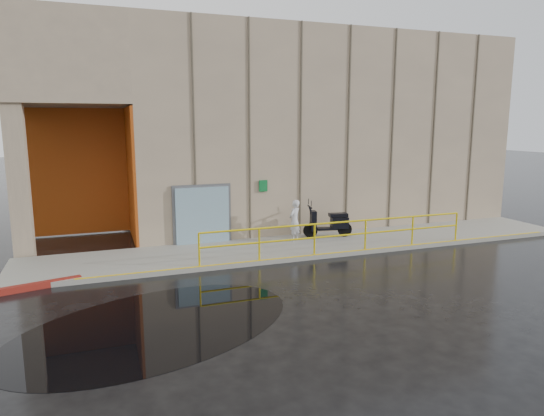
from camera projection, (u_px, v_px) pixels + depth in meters
The scene contains 8 objects.
ground at pixel (246, 305), 11.86m from camera, with size 120.00×120.00×0.00m, color black.
sidewalk at pixel (316, 245), 17.36m from camera, with size 20.00×3.00×0.15m, color gray.
building at pixel (280, 127), 23.01m from camera, with size 20.00×10.17×8.00m.
guardrail at pixel (340, 236), 16.09m from camera, with size 9.56×0.06×1.03m.
person at pixel (295, 220), 17.54m from camera, with size 0.55×0.36×1.50m, color silver.
scooter at pixel (329, 215), 18.10m from camera, with size 1.90×0.94×1.44m.
red_curb at pixel (34, 286), 12.91m from camera, with size 2.40×0.18×0.18m, color maroon.
puddle at pixel (155, 326), 10.62m from camera, with size 6.68×4.11×0.01m, color black.
Camera 1 is at (-3.27, -10.80, 4.39)m, focal length 32.00 mm.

